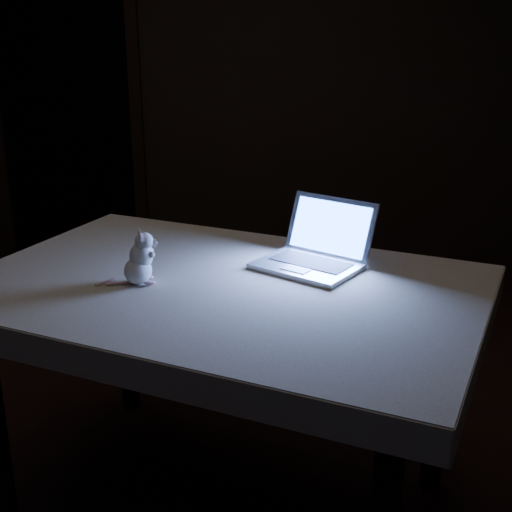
{
  "coord_description": "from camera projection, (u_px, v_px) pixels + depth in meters",
  "views": [
    {
      "loc": [
        0.21,
        -2.32,
        1.66
      ],
      "look_at": [
        0.21,
        -0.17,
        0.92
      ],
      "focal_mm": 48.0,
      "sensor_mm": 36.0,
      "label": 1
    }
  ],
  "objects": [
    {
      "name": "table",
      "position": [
        223.0,
        397.0,
        2.38
      ],
      "size": [
        1.84,
        1.57,
        0.84
      ],
      "primitive_type": null,
      "rotation": [
        0.0,
        0.0,
        -0.43
      ],
      "color": "black",
      "rests_on": "floor"
    },
    {
      "name": "plush_mouse",
      "position": [
        137.0,
        257.0,
        2.2
      ],
      "size": [
        0.18,
        0.18,
        0.18
      ],
      "primitive_type": null,
      "rotation": [
        0.0,
        0.0,
        -0.47
      ],
      "color": "silver",
      "rests_on": "tablecloth"
    },
    {
      "name": "floor",
      "position": [
        203.0,
        459.0,
        2.74
      ],
      "size": [
        5.0,
        5.0,
        0.0
      ],
      "primitive_type": "plane",
      "color": "black",
      "rests_on": "ground"
    },
    {
      "name": "doorway",
      "position": [
        66.0,
        111.0,
        4.75
      ],
      "size": [
        1.06,
        0.36,
        2.13
      ],
      "primitive_type": null,
      "color": "black",
      "rests_on": "back_wall"
    },
    {
      "name": "tablecloth",
      "position": [
        204.0,
        291.0,
        2.3
      ],
      "size": [
        1.99,
        1.74,
        0.1
      ],
      "primitive_type": null,
      "rotation": [
        0.0,
        0.0,
        -0.47
      ],
      "color": "beige",
      "rests_on": "table"
    },
    {
      "name": "back_wall",
      "position": [
        224.0,
        77.0,
        4.68
      ],
      "size": [
        4.5,
        0.04,
        2.6
      ],
      "primitive_type": "cube",
      "color": "black",
      "rests_on": "ground"
    },
    {
      "name": "laptop",
      "position": [
        307.0,
        237.0,
        2.33
      ],
      "size": [
        0.45,
        0.44,
        0.23
      ],
      "primitive_type": null,
      "rotation": [
        0.0,
        0.0,
        -0.64
      ],
      "color": "#B0B1B6",
      "rests_on": "tablecloth"
    }
  ]
}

